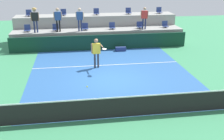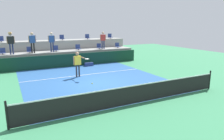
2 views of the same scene
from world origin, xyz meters
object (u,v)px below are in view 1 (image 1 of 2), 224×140
(stadium_chair_lower_mid_right, at_px, (112,26))
(tennis_player, at_px, (97,50))
(spectator_with_hat, at_px, (35,17))
(stadium_chair_lower_left, at_px, (56,28))
(stadium_chair_lower_far_right, at_px, (165,25))
(stadium_chair_lower_right, at_px, (140,26))
(stadium_chair_upper_left, at_px, (63,13))
(stadium_chair_upper_right, at_px, (128,11))
(spectator_leaning_on_rail, at_px, (80,17))
(spectator_in_white, at_px, (58,17))
(stadium_chair_upper_far_left, at_px, (29,14))
(stadium_chair_upper_center, at_px, (96,12))
(tennis_ball, at_px, (87,87))
(stadium_chair_lower_mid_left, at_px, (85,27))
(stadium_chair_upper_far_right, at_px, (159,11))
(spectator_in_grey, at_px, (144,16))
(stadium_chair_lower_far_left, at_px, (27,29))
(equipment_bag, at_px, (121,49))

(stadium_chair_lower_mid_right, distance_m, tennis_player, 5.48)
(stadium_chair_lower_mid_right, xyz_separation_m, spectator_with_hat, (-5.68, -0.38, 0.89))
(stadium_chair_lower_left, distance_m, stadium_chair_lower_far_right, 8.55)
(stadium_chair_lower_right, xyz_separation_m, stadium_chair_lower_far_right, (2.08, 0.00, 0.00))
(stadium_chair_upper_left, height_order, stadium_chair_upper_right, same)
(spectator_leaning_on_rail, bearing_deg, spectator_in_white, -180.00)
(stadium_chair_lower_far_right, relative_size, spectator_with_hat, 0.29)
(stadium_chair_lower_mid_right, xyz_separation_m, stadium_chair_upper_left, (-3.69, 1.80, 0.85))
(spectator_leaning_on_rail, bearing_deg, stadium_chair_upper_far_left, 150.93)
(stadium_chair_upper_center, bearing_deg, tennis_ball, -97.45)
(stadium_chair_lower_mid_left, height_order, stadium_chair_upper_left, stadium_chair_upper_left)
(stadium_chair_lower_mid_left, bearing_deg, stadium_chair_lower_mid_right, 0.00)
(stadium_chair_upper_far_right, relative_size, spectator_in_grey, 0.31)
(spectator_with_hat, bearing_deg, stadium_chair_upper_far_right, 12.36)
(stadium_chair_lower_mid_right, relative_size, stadium_chair_upper_center, 1.00)
(tennis_player, relative_size, tennis_ball, 26.15)
(stadium_chair_lower_far_left, bearing_deg, stadium_chair_lower_mid_left, 0.00)
(stadium_chair_lower_far_left, bearing_deg, stadium_chair_lower_far_right, 0.00)
(stadium_chair_lower_far_left, height_order, spectator_in_white, spectator_in_white)
(stadium_chair_lower_far_left, xyz_separation_m, stadium_chair_lower_mid_left, (4.27, 0.00, 0.00))
(stadium_chair_lower_right, relative_size, tennis_player, 0.29)
(stadium_chair_lower_far_left, height_order, spectator_leaning_on_rail, spectator_leaning_on_rail)
(tennis_ball, bearing_deg, stadium_chair_lower_left, 99.69)
(tennis_player, bearing_deg, stadium_chair_lower_mid_right, 71.68)
(tennis_ball, bearing_deg, equipment_bag, 70.28)
(tennis_player, distance_m, spectator_leaning_on_rail, 5.01)
(stadium_chair_lower_far_left, distance_m, stadium_chair_upper_far_right, 10.83)
(stadium_chair_upper_center, xyz_separation_m, spectator_in_white, (-3.02, -2.18, -0.01))
(stadium_chair_lower_right, bearing_deg, stadium_chair_upper_left, 162.94)
(spectator_in_white, distance_m, tennis_ball, 9.86)
(stadium_chair_lower_mid_right, bearing_deg, stadium_chair_upper_left, 154.02)
(spectator_in_white, bearing_deg, spectator_with_hat, 180.00)
(stadium_chair_lower_left, distance_m, tennis_ball, 10.19)
(spectator_with_hat, bearing_deg, spectator_in_white, -0.00)
(stadium_chair_lower_far_right, distance_m, stadium_chair_upper_right, 3.29)
(stadium_chair_lower_right, bearing_deg, stadium_chair_lower_left, 180.00)
(stadium_chair_lower_far_left, height_order, stadium_chair_lower_mid_left, same)
(tennis_ball, relative_size, equipment_bag, 0.09)
(stadium_chair_lower_far_right, xyz_separation_m, stadium_chair_upper_left, (-7.95, 1.80, 0.85))
(stadium_chair_upper_right, distance_m, stadium_chair_upper_far_right, 2.65)
(spectator_leaning_on_rail, distance_m, equipment_bag, 3.82)
(stadium_chair_lower_left, xyz_separation_m, spectator_in_white, (0.24, -0.38, 0.84))
(stadium_chair_upper_far_right, relative_size, tennis_player, 0.29)
(stadium_chair_lower_right, bearing_deg, stadium_chair_upper_center, 150.74)
(stadium_chair_upper_center, relative_size, tennis_player, 0.29)
(spectator_leaning_on_rail, bearing_deg, stadium_chair_lower_right, 4.72)
(stadium_chair_lower_right, bearing_deg, stadium_chair_upper_right, 106.56)
(stadium_chair_upper_center, height_order, stadium_chair_upper_right, same)
(stadium_chair_lower_far_left, relative_size, stadium_chair_upper_center, 1.00)
(stadium_chair_lower_mid_right, bearing_deg, stadium_chair_lower_left, 180.00)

